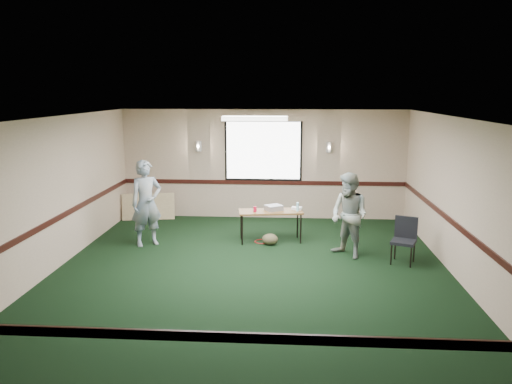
# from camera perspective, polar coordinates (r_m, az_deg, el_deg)

# --- Properties ---
(ground) EXTENTS (8.00, 8.00, 0.00)m
(ground) POSITION_cam_1_polar(r_m,az_deg,el_deg) (8.81, -0.58, -9.37)
(ground) COLOR black
(ground) RESTS_ON ground
(room_shell) EXTENTS (8.00, 8.02, 8.00)m
(room_shell) POSITION_cam_1_polar(r_m,az_deg,el_deg) (10.47, 0.30, 2.93)
(room_shell) COLOR tan
(room_shell) RESTS_ON ground
(folding_table) EXTENTS (1.39, 0.72, 0.66)m
(folding_table) POSITION_cam_1_polar(r_m,az_deg,el_deg) (10.50, 1.67, -2.42)
(folding_table) COLOR #513617
(folding_table) RESTS_ON ground
(projector) EXTENTS (0.43, 0.41, 0.11)m
(projector) POSITION_cam_1_polar(r_m,az_deg,el_deg) (10.51, 2.04, -1.81)
(projector) COLOR gray
(projector) RESTS_ON folding_table
(game_console) EXTENTS (0.24, 0.20, 0.05)m
(game_console) POSITION_cam_1_polar(r_m,az_deg,el_deg) (10.63, 4.68, -1.86)
(game_console) COLOR white
(game_console) RESTS_ON folding_table
(red_cup) EXTENTS (0.07, 0.07, 0.11)m
(red_cup) POSITION_cam_1_polar(r_m,az_deg,el_deg) (10.38, -0.12, -1.98)
(red_cup) COLOR #B70C29
(red_cup) RESTS_ON folding_table
(water_bottle) EXTENTS (0.06, 0.06, 0.19)m
(water_bottle) POSITION_cam_1_polar(r_m,az_deg,el_deg) (10.45, 4.77, -1.71)
(water_bottle) COLOR #9AE2FC
(water_bottle) RESTS_ON folding_table
(duffel_bag) EXTENTS (0.38, 0.32, 0.24)m
(duffel_bag) POSITION_cam_1_polar(r_m,az_deg,el_deg) (10.38, 1.62, -5.42)
(duffel_bag) COLOR #433A26
(duffel_bag) RESTS_ON ground
(cable_coil) EXTENTS (0.38, 0.38, 0.02)m
(cable_coil) POSITION_cam_1_polar(r_m,az_deg,el_deg) (10.60, 0.71, -5.68)
(cable_coil) COLOR red
(cable_coil) RESTS_ON ground
(folded_table) EXTENTS (1.29, 0.42, 0.65)m
(folded_table) POSITION_cam_1_polar(r_m,az_deg,el_deg) (12.63, -12.20, -1.64)
(folded_table) COLOR tan
(folded_table) RESTS_ON ground
(conference_chair) EXTENTS (0.55, 0.56, 0.85)m
(conference_chair) POSITION_cam_1_polar(r_m,az_deg,el_deg) (9.66, 16.61, -4.87)
(conference_chair) COLOR black
(conference_chair) RESTS_ON ground
(person_left) EXTENTS (0.77, 0.71, 1.77)m
(person_left) POSITION_cam_1_polar(r_m,az_deg,el_deg) (10.43, -12.41, -1.25)
(person_left) COLOR #3F608C
(person_left) RESTS_ON ground
(person_right) EXTENTS (0.99, 1.00, 1.63)m
(person_right) POSITION_cam_1_polar(r_m,az_deg,el_deg) (9.63, 10.61, -2.66)
(person_right) COLOR #6B8BA6
(person_right) RESTS_ON ground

